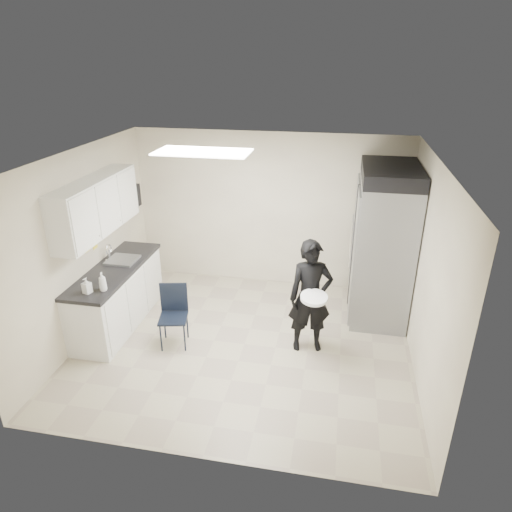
% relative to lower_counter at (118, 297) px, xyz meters
% --- Properties ---
extents(floor, '(4.50, 4.50, 0.00)m').
position_rel_lower_counter_xyz_m(floor, '(1.95, -0.20, -0.43)').
color(floor, tan).
rests_on(floor, ground).
extents(ceiling, '(4.50, 4.50, 0.00)m').
position_rel_lower_counter_xyz_m(ceiling, '(1.95, -0.20, 2.17)').
color(ceiling, white).
rests_on(ceiling, back_wall).
extents(back_wall, '(4.50, 0.00, 4.50)m').
position_rel_lower_counter_xyz_m(back_wall, '(1.95, 1.80, 0.87)').
color(back_wall, beige).
rests_on(back_wall, floor).
extents(left_wall, '(0.00, 4.00, 4.00)m').
position_rel_lower_counter_xyz_m(left_wall, '(-0.30, -0.20, 0.87)').
color(left_wall, beige).
rests_on(left_wall, floor).
extents(right_wall, '(0.00, 4.00, 4.00)m').
position_rel_lower_counter_xyz_m(right_wall, '(4.20, -0.20, 0.87)').
color(right_wall, beige).
rests_on(right_wall, floor).
extents(ceiling_panel, '(1.20, 0.60, 0.02)m').
position_rel_lower_counter_xyz_m(ceiling_panel, '(1.35, 0.20, 2.14)').
color(ceiling_panel, white).
rests_on(ceiling_panel, ceiling).
extents(lower_counter, '(0.60, 1.90, 0.86)m').
position_rel_lower_counter_xyz_m(lower_counter, '(0.00, 0.00, 0.00)').
color(lower_counter, silver).
rests_on(lower_counter, floor).
extents(countertop, '(0.64, 1.95, 0.05)m').
position_rel_lower_counter_xyz_m(countertop, '(0.00, 0.00, 0.46)').
color(countertop, black).
rests_on(countertop, lower_counter).
extents(sink, '(0.42, 0.40, 0.14)m').
position_rel_lower_counter_xyz_m(sink, '(0.02, 0.25, 0.44)').
color(sink, gray).
rests_on(sink, countertop).
extents(faucet, '(0.02, 0.02, 0.24)m').
position_rel_lower_counter_xyz_m(faucet, '(-0.18, 0.25, 0.59)').
color(faucet, silver).
rests_on(faucet, countertop).
extents(upper_cabinets, '(0.35, 1.80, 0.75)m').
position_rel_lower_counter_xyz_m(upper_cabinets, '(-0.13, 0.00, 1.40)').
color(upper_cabinets, silver).
rests_on(upper_cabinets, left_wall).
extents(towel_dispenser, '(0.22, 0.30, 0.35)m').
position_rel_lower_counter_xyz_m(towel_dispenser, '(-0.19, 1.15, 1.19)').
color(towel_dispenser, black).
rests_on(towel_dispenser, left_wall).
extents(notice_sticker_left, '(0.00, 0.12, 0.07)m').
position_rel_lower_counter_xyz_m(notice_sticker_left, '(-0.29, -0.10, 0.79)').
color(notice_sticker_left, yellow).
rests_on(notice_sticker_left, left_wall).
extents(notice_sticker_right, '(0.00, 0.12, 0.07)m').
position_rel_lower_counter_xyz_m(notice_sticker_right, '(-0.29, 0.10, 0.75)').
color(notice_sticker_right, yellow).
rests_on(notice_sticker_right, left_wall).
extents(commercial_fridge, '(0.80, 1.35, 2.10)m').
position_rel_lower_counter_xyz_m(commercial_fridge, '(3.78, 1.07, 0.62)').
color(commercial_fridge, gray).
rests_on(commercial_fridge, floor).
extents(fridge_compressor, '(0.80, 1.35, 0.20)m').
position_rel_lower_counter_xyz_m(fridge_compressor, '(3.78, 1.07, 1.77)').
color(fridge_compressor, black).
rests_on(fridge_compressor, commercial_fridge).
extents(folding_chair, '(0.44, 0.44, 0.84)m').
position_rel_lower_counter_xyz_m(folding_chair, '(1.00, -0.38, -0.01)').
color(folding_chair, black).
rests_on(folding_chair, floor).
extents(man_tuxedo, '(0.65, 0.51, 1.57)m').
position_rel_lower_counter_xyz_m(man_tuxedo, '(2.82, -0.09, 0.36)').
color(man_tuxedo, black).
rests_on(man_tuxedo, floor).
extents(bucket_lid, '(0.42, 0.42, 0.04)m').
position_rel_lower_counter_xyz_m(bucket_lid, '(2.88, -0.34, 0.49)').
color(bucket_lid, white).
rests_on(bucket_lid, man_tuxedo).
extents(soap_bottle_a, '(0.13, 0.13, 0.26)m').
position_rel_lower_counter_xyz_m(soap_bottle_a, '(0.19, -0.65, 0.61)').
color(soap_bottle_a, white).
rests_on(soap_bottle_a, countertop).
extents(soap_bottle_b, '(0.12, 0.12, 0.21)m').
position_rel_lower_counter_xyz_m(soap_bottle_b, '(0.02, -0.74, 0.59)').
color(soap_bottle_b, silver).
rests_on(soap_bottle_b, countertop).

